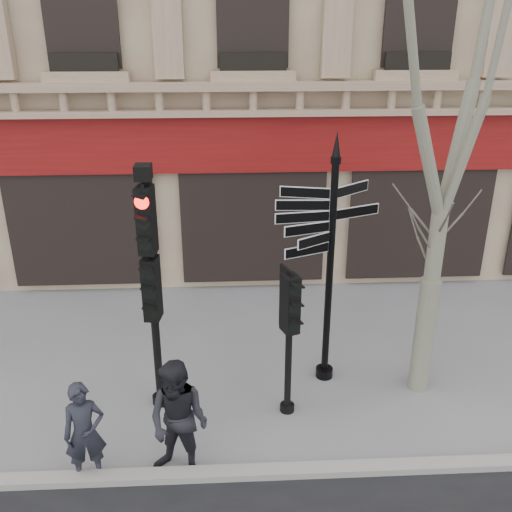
# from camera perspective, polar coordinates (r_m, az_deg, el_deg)

# --- Properties ---
(ground) EXTENTS (80.00, 80.00, 0.00)m
(ground) POSITION_cam_1_polar(r_m,az_deg,el_deg) (10.03, 1.09, -15.48)
(ground) COLOR slate
(ground) RESTS_ON ground
(kerb) EXTENTS (80.00, 0.25, 0.12)m
(kerb) POSITION_cam_1_polar(r_m,az_deg,el_deg) (8.93, 1.76, -20.75)
(kerb) COLOR gray
(kerb) RESTS_ON ground
(fingerpost) EXTENTS (2.28, 2.28, 4.57)m
(fingerpost) POSITION_cam_1_polar(r_m,az_deg,el_deg) (9.58, 7.66, 3.44)
(fingerpost) COLOR black
(fingerpost) RESTS_ON ground
(traffic_signal_main) EXTENTS (0.51, 0.39, 4.22)m
(traffic_signal_main) POSITION_cam_1_polar(r_m,az_deg,el_deg) (9.05, -10.54, -0.65)
(traffic_signal_main) COLOR black
(traffic_signal_main) RESTS_ON ground
(traffic_signal_secondary) EXTENTS (0.51, 0.44, 2.56)m
(traffic_signal_secondary) POSITION_cam_1_polar(r_m,az_deg,el_deg) (9.12, 3.36, -6.26)
(traffic_signal_secondary) COLOR black
(traffic_signal_secondary) RESTS_ON ground
(plane_tree) EXTENTS (3.14, 3.14, 8.33)m
(plane_tree) POSITION_cam_1_polar(r_m,az_deg,el_deg) (9.12, 19.97, 19.27)
(plane_tree) COLOR gray
(plane_tree) RESTS_ON ground
(pedestrian_a) EXTENTS (0.67, 0.54, 1.60)m
(pedestrian_a) POSITION_cam_1_polar(r_m,az_deg,el_deg) (8.74, -16.77, -16.59)
(pedestrian_a) COLOR black
(pedestrian_a) RESTS_ON ground
(pedestrian_b) EXTENTS (1.13, 1.02, 1.89)m
(pedestrian_b) POSITION_cam_1_polar(r_m,az_deg,el_deg) (8.44, -7.73, -16.08)
(pedestrian_b) COLOR black
(pedestrian_b) RESTS_ON ground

